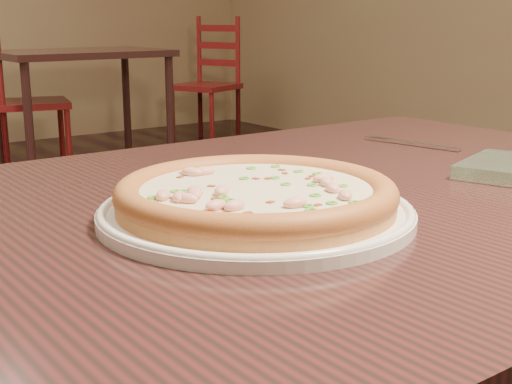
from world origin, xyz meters
TOP-DOWN VIEW (x-y plane):
  - hero_table at (0.23, -0.38)m, footprint 1.20×0.80m
  - plate at (0.11, -0.43)m, footprint 0.33×0.33m
  - pizza at (0.11, -0.43)m, footprint 0.29×0.29m
  - fork at (0.58, -0.23)m, footprint 0.05×0.18m
  - bg_table_right at (1.47, 3.20)m, footprint 1.00×0.70m
  - chair_c at (1.14, 3.33)m, footprint 0.52×0.52m
  - chair_d at (2.68, 3.61)m, footprint 0.55×0.55m

SIDE VIEW (x-z plane):
  - chair_c at x=1.14m, z-range -0.04..0.91m
  - chair_d at x=2.68m, z-range -0.04..0.91m
  - hero_table at x=0.23m, z-range 0.28..1.03m
  - bg_table_right at x=1.47m, z-range 0.28..1.03m
  - fork at x=0.58m, z-range 0.75..0.75m
  - plate at x=0.11m, z-range 0.75..0.77m
  - pizza at x=0.11m, z-range 0.76..0.79m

